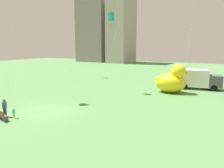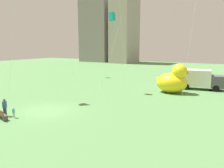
# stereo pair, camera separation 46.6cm
# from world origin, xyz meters

# --- Properties ---
(ground_plane) EXTENTS (140.00, 140.00, 0.00)m
(ground_plane) POSITION_xyz_m (0.00, 0.00, 0.00)
(ground_plane) COLOR #55864C
(park_bench) EXTENTS (1.59, 0.79, 0.90)m
(park_bench) POSITION_xyz_m (-1.37, -3.87, 0.47)
(park_bench) COLOR brown
(park_bench) RESTS_ON ground
(person_adult) EXTENTS (0.40, 0.40, 1.62)m
(person_adult) POSITION_xyz_m (-1.99, -3.09, 0.89)
(person_adult) COLOR #38476B
(person_adult) RESTS_ON ground
(person_child) EXTENTS (0.23, 0.23, 0.95)m
(person_child) POSITION_xyz_m (-0.88, -3.01, 0.53)
(person_child) COLOR silver
(person_child) RESTS_ON ground
(giant_inflatable_duck) EXTENTS (4.75, 3.05, 3.93)m
(giant_inflatable_duck) POSITION_xyz_m (8.33, 14.70, 1.67)
(giant_inflatable_duck) COLOR yellow
(giant_inflatable_duck) RESTS_ON ground
(box_truck) EXTENTS (6.58, 3.19, 2.85)m
(box_truck) POSITION_xyz_m (10.96, 19.07, 1.45)
(box_truck) COLOR white
(box_truck) RESTS_ON ground
(city_skyline) EXTENTS (83.54, 12.90, 37.63)m
(city_skyline) POSITION_xyz_m (7.72, 59.84, 15.68)
(city_skyline) COLOR gray
(city_skyline) RESTS_ON ground
(kite_teal) EXTENTS (2.59, 2.54, 10.68)m
(kite_teal) POSITION_xyz_m (0.81, 11.36, 10.02)
(kite_teal) COLOR silver
(kite_teal) RESTS_ON ground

